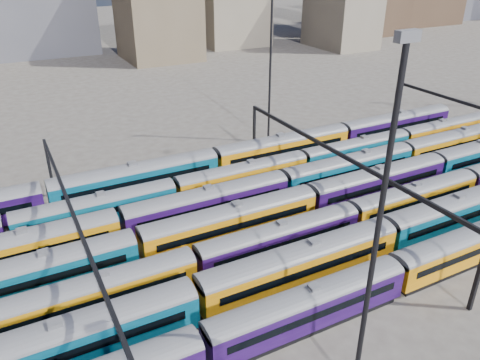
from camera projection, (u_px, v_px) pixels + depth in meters
name	position (u px, v px, depth m)	size (l,w,h in m)	color
ground	(262.00, 231.00, 53.97)	(500.00, 500.00, 0.00)	#443F39
rake_0	(308.00, 304.00, 39.16)	(135.05, 2.82, 4.74)	black
rake_1	(301.00, 261.00, 44.11)	(106.80, 3.13, 5.27)	black
rake_2	(352.00, 214.00, 52.50)	(113.84, 2.78, 4.66)	black
rake_3	(310.00, 198.00, 55.46)	(125.45, 3.06, 5.15)	black
rake_4	(348.00, 167.00, 63.52)	(145.49, 3.04, 5.12)	black
rake_5	(175.00, 189.00, 57.99)	(114.15, 2.79, 4.68)	black
rake_6	(136.00, 176.00, 60.38)	(111.22, 3.26, 5.50)	black
gantry_1	(74.00, 223.00, 42.67)	(0.35, 40.35, 8.03)	black
gantry_2	(337.00, 161.00, 55.12)	(0.35, 40.35, 8.03)	black
mast_2	(378.00, 230.00, 28.23)	(1.40, 0.50, 25.60)	black
mast_3	(271.00, 58.00, 73.10)	(1.40, 0.50, 25.60)	black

